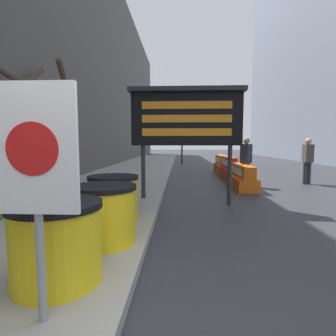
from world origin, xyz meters
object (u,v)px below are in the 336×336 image
at_px(jersey_barrier_red_striped, 229,169).
at_px(jersey_barrier_orange_near, 221,165).
at_px(traffic_light_near_curb, 182,122).
at_px(barrel_drum_back, 113,198).
at_px(traffic_cone_near, 240,165).
at_px(message_board, 187,118).
at_px(jersey_barrier_orange_far, 242,178).
at_px(pedestrian_worker, 308,157).
at_px(pedestrian_passerby, 246,158).
at_px(barrel_drum_foreground, 57,242).
at_px(traffic_cone_mid, 235,171).
at_px(barrel_drum_middle, 104,214).
at_px(warning_sign, 35,164).

distance_m(jersey_barrier_red_striped, jersey_barrier_orange_near, 2.09).
distance_m(jersey_barrier_red_striped, traffic_light_near_curb, 8.67).
xyz_separation_m(barrel_drum_back, traffic_cone_near, (4.40, 9.88, -0.24)).
distance_m(message_board, traffic_cone_near, 8.78).
relative_size(barrel_drum_back, jersey_barrier_orange_far, 0.43).
bearing_deg(jersey_barrier_red_striped, pedestrian_worker, -27.06).
bearing_deg(pedestrian_passerby, barrel_drum_back, -1.62).
height_order(barrel_drum_foreground, barrel_drum_back, same).
xyz_separation_m(traffic_cone_mid, pedestrian_passerby, (-0.06, -1.99, 0.67)).
bearing_deg(barrel_drum_middle, jersey_barrier_orange_far, 59.83).
bearing_deg(pedestrian_worker, jersey_barrier_red_striped, 68.07).
bearing_deg(jersey_barrier_red_striped, barrel_drum_foreground, -110.67).
relative_size(barrel_drum_foreground, jersey_barrier_red_striped, 0.49).
bearing_deg(pedestrian_passerby, barrel_drum_middle, 4.74).
distance_m(warning_sign, pedestrian_worker, 9.49).
xyz_separation_m(barrel_drum_middle, jersey_barrier_orange_far, (3.01, 5.18, -0.19)).
bearing_deg(barrel_drum_back, message_board, 55.53).
bearing_deg(jersey_barrier_red_striped, barrel_drum_middle, -112.13).
distance_m(barrel_drum_middle, message_board, 3.44).
bearing_deg(barrel_drum_middle, message_board, 68.16).
xyz_separation_m(barrel_drum_foreground, jersey_barrier_orange_near, (3.17, 10.50, -0.13)).
distance_m(pedestrian_worker, pedestrian_passerby, 2.41).
bearing_deg(jersey_barrier_red_striped, pedestrian_passerby, -84.29).
bearing_deg(pedestrian_passerby, traffic_cone_near, -156.06).
bearing_deg(barrel_drum_middle, traffic_cone_near, 68.58).
height_order(jersey_barrier_orange_near, pedestrian_worker, pedestrian_worker).
height_order(message_board, pedestrian_worker, message_board).
xyz_separation_m(jersey_barrier_red_striped, jersey_barrier_orange_near, (-0.00, 2.09, -0.01)).
relative_size(barrel_drum_middle, pedestrian_worker, 0.52).
distance_m(jersey_barrier_orange_far, jersey_barrier_orange_near, 4.32).
bearing_deg(jersey_barrier_orange_far, barrel_drum_back, -126.94).
bearing_deg(warning_sign, traffic_cone_near, 71.02).
distance_m(message_board, pedestrian_worker, 5.57).
bearing_deg(pedestrian_passerby, jersey_barrier_red_striped, -139.23).
bearing_deg(barrel_drum_middle, jersey_barrier_orange_near, 72.40).
bearing_deg(message_board, barrel_drum_middle, -111.84).
xyz_separation_m(barrel_drum_middle, traffic_cone_near, (4.27, 10.88, -0.24)).
bearing_deg(barrel_drum_foreground, traffic_light_near_curb, 85.47).
height_order(barrel_drum_middle, traffic_light_near_curb, traffic_light_near_curb).
xyz_separation_m(jersey_barrier_orange_far, pedestrian_worker, (2.51, 0.95, 0.63)).
height_order(jersey_barrier_orange_far, traffic_light_near_curb, traffic_light_near_curb).
bearing_deg(warning_sign, traffic_light_near_curb, 86.10).
bearing_deg(barrel_drum_middle, traffic_cone_mid, 66.40).
xyz_separation_m(barrel_drum_back, traffic_light_near_curb, (1.28, 14.49, 2.43)).
distance_m(barrel_drum_middle, traffic_cone_mid, 8.16).
bearing_deg(jersey_barrier_orange_near, pedestrian_worker, -53.34).
bearing_deg(pedestrian_passerby, pedestrian_worker, 140.63).
bearing_deg(pedestrian_worker, traffic_cone_mid, 64.29).
height_order(warning_sign, pedestrian_worker, warning_sign).
distance_m(barrel_drum_back, traffic_cone_mid, 7.32).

